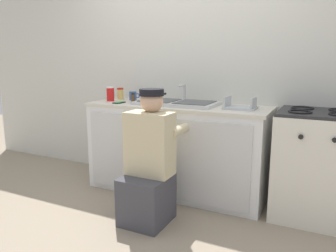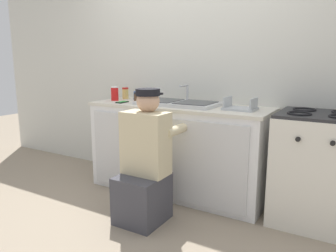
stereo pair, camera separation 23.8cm
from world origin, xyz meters
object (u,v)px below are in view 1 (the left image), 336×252
Objects in this scene: cell_phone at (119,103)px; stove_range at (316,165)px; sink_double_basin at (177,103)px; coffee_mug at (133,96)px; dish_rack_tray at (240,106)px; spice_bottle_pepper at (133,98)px; soda_cup_red at (110,94)px; plumber_person at (149,168)px; condiment_jar at (120,94)px.

stove_range is at bearing 4.72° from cell_phone.
sink_double_basin reaches higher than coffee_mug.
spice_bottle_pepper is (-1.10, -0.05, 0.03)m from dish_rack_tray.
soda_cup_red reaches higher than dish_rack_tray.
stove_range is 1.41m from plumber_person.
soda_cup_red is 0.30m from spice_bottle_pepper.
cell_phone is (0.01, -0.28, -0.04)m from coffee_mug.
stove_range is at bearing -0.10° from sink_double_basin.
sink_double_basin reaches higher than spice_bottle_pepper.
coffee_mug is (-0.59, 0.12, 0.03)m from sink_double_basin.
cell_phone is 0.35m from condiment_jar.
dish_rack_tray is at bearing -2.09° from sink_double_basin.
sink_double_basin is 6.35× the size of coffee_mug.
plumber_person is at bearing -51.20° from coffee_mug.
coffee_mug is 0.83× the size of soda_cup_red.
stove_range is at bearing 1.83° from dish_rack_tray.
sink_double_basin is 0.76m from soda_cup_red.
coffee_mug reaches higher than cell_phone.
plumber_person is (-1.23, -0.68, -0.00)m from stove_range.
spice_bottle_pepper reaches higher than stove_range.
dish_rack_tray reaches higher than coffee_mug.
stove_range is at bearing -3.83° from coffee_mug.
dish_rack_tray is at bearing -178.17° from stove_range.
plumber_person is 8.76× the size of coffee_mug.
condiment_jar is (-2.06, 0.14, 0.50)m from stove_range.
dish_rack_tray is 2.00× the size of cell_phone.
coffee_mug is 0.45× the size of dish_rack_tray.
spice_bottle_pepper is (0.30, -0.21, -0.01)m from condiment_jar.
plumber_person is 0.99m from dish_rack_tray.
spice_bottle_pepper is (0.11, 0.09, 0.04)m from cell_phone.
condiment_jar reaches higher than cell_phone.
plumber_person is at bearing -84.95° from sink_double_basin.
cell_phone is at bearing -29.36° from soda_cup_red.
stove_range is 1.93m from cell_phone.
soda_cup_red is 1.19× the size of condiment_jar.
stove_range is at bearing 1.48° from soda_cup_red.
condiment_jar is (-0.83, 0.82, 0.50)m from plumber_person.
soda_cup_red is at bearing -175.86° from sink_double_basin.
dish_rack_tray is 1.22m from cell_phone.
condiment_jar is (-0.19, 0.29, 0.06)m from cell_phone.
cell_phone is at bearing -143.21° from spice_bottle_pepper.
stove_range is 1.95m from coffee_mug.
cell_phone is (-0.64, 0.52, 0.45)m from plumber_person.
soda_cup_red is at bearing -134.17° from coffee_mug.
sink_double_basin is 0.82m from plumber_person.
condiment_jar is at bearing 135.27° from plumber_person.
plumber_person is at bearing -44.73° from condiment_jar.
cell_phone is 1.33× the size of spice_bottle_pepper.
soda_cup_red reaches higher than stove_range.
dish_rack_tray is at bearing 2.52° from spice_bottle_pepper.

